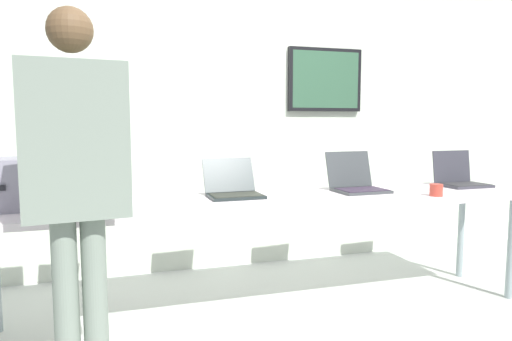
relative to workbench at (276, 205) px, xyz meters
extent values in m
cube|color=#B2B8B0|center=(0.00, 0.00, -0.75)|extent=(8.00, 8.00, 0.04)
cube|color=beige|center=(0.00, 1.13, 0.61)|extent=(8.00, 0.06, 2.69)
cube|color=black|center=(0.85, 1.08, 0.91)|extent=(0.70, 0.05, 0.56)
cube|color=#31563E|center=(0.85, 1.06, 0.91)|extent=(0.64, 0.02, 0.50)
cube|color=silver|center=(0.00, 0.00, 0.03)|extent=(3.60, 0.70, 0.04)
cylinder|color=#88989B|center=(1.70, -0.25, -0.36)|extent=(0.05, 0.05, 0.74)
cylinder|color=#88989B|center=(1.70, 0.25, -0.36)|extent=(0.05, 0.05, 0.74)
cube|color=gray|center=(-1.58, 0.09, 0.19)|extent=(0.35, 0.33, 0.29)
cube|color=black|center=(-1.58, -0.08, 0.19)|extent=(0.04, 0.01, 0.03)
cube|color=#35353B|center=(-1.15, 0.06, 0.06)|extent=(0.32, 0.27, 0.02)
cube|color=#2F302C|center=(-1.15, 0.05, 0.07)|extent=(0.28, 0.22, 0.00)
cube|color=#35353B|center=(-1.14, 0.23, 0.19)|extent=(0.31, 0.11, 0.24)
cube|color=navy|center=(-1.14, 0.23, 0.18)|extent=(0.28, 0.09, 0.21)
cube|color=#1F2827|center=(-0.25, 0.08, 0.06)|extent=(0.35, 0.25, 0.02)
cube|color=#31342C|center=(-0.25, 0.07, 0.07)|extent=(0.32, 0.20, 0.00)
cube|color=#1F2827|center=(-0.25, 0.26, 0.18)|extent=(0.35, 0.12, 0.23)
cube|color=#171732|center=(-0.25, 0.26, 0.18)|extent=(0.32, 0.10, 0.20)
cube|color=#373B3D|center=(0.65, 0.05, 0.06)|extent=(0.36, 0.28, 0.02)
cube|color=#33283A|center=(0.65, 0.04, 0.07)|extent=(0.33, 0.23, 0.00)
cube|color=#373B3D|center=(0.65, 0.22, 0.19)|extent=(0.35, 0.10, 0.26)
cube|color=silver|center=(0.64, 0.23, 0.19)|extent=(0.33, 0.08, 0.23)
cube|color=#35353D|center=(1.55, 0.07, 0.06)|extent=(0.35, 0.26, 0.02)
cube|color=#323234|center=(1.55, 0.05, 0.07)|extent=(0.32, 0.21, 0.00)
cube|color=#35353D|center=(1.54, 0.21, 0.19)|extent=(0.35, 0.05, 0.25)
cube|color=white|center=(1.54, 0.21, 0.19)|extent=(0.32, 0.04, 0.22)
cylinder|color=gray|center=(-1.23, -0.64, -0.30)|extent=(0.12, 0.12, 0.85)
cylinder|color=gray|center=(-1.11, -0.62, -0.30)|extent=(0.12, 0.12, 0.85)
cube|color=gray|center=(-1.17, -0.63, 0.46)|extent=(0.47, 0.31, 0.67)
sphere|color=brown|center=(-1.17, -0.63, 0.93)|extent=(0.20, 0.20, 0.20)
cylinder|color=gray|center=(-1.37, -0.36, 0.17)|extent=(0.11, 0.33, 0.07)
cylinder|color=gray|center=(-1.04, -0.32, 0.17)|extent=(0.11, 0.33, 0.07)
cylinder|color=#C14132|center=(1.04, -0.25, 0.09)|extent=(0.09, 0.09, 0.08)
camera|label=1|loc=(-1.02, -2.81, 0.54)|focal=32.67mm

